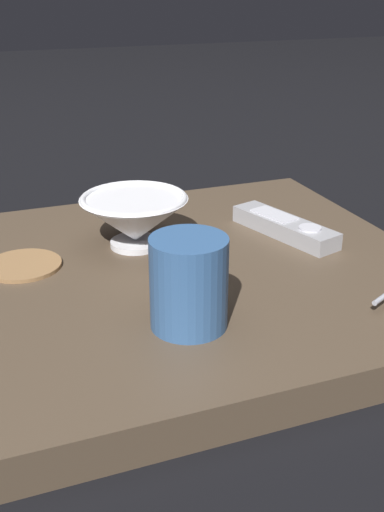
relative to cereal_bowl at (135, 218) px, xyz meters
The scene contains 6 objects.
ground_plane 0.13m from the cereal_bowl, 60.51° to the right, with size 6.00×6.00×0.00m, color black.
table 0.11m from the cereal_bowl, 60.51° to the right, with size 0.62×0.57×0.04m.
cereal_bowl is the anchor object (origin of this frame).
coffee_mug 0.23m from the cereal_bowl, 91.84° to the right, with size 0.08×0.08×0.10m.
tv_remote_near 0.22m from the cereal_bowl, 10.09° to the right, with size 0.09×0.18×0.03m.
drink_coaster 0.16m from the cereal_bowl, behind, with size 0.10×0.10×0.01m.
Camera 1 is at (-0.26, -0.70, 0.39)m, focal length 44.61 mm.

